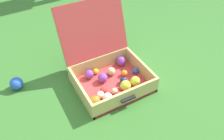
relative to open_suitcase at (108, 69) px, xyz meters
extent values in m
plane|color=#336B28|center=(0.07, -0.15, -0.12)|extent=(16.00, 16.00, 0.00)
cube|color=#B23838|center=(0.00, -0.07, -0.10)|extent=(0.53, 0.43, 0.03)
cube|color=tan|center=(-0.25, -0.07, -0.05)|extent=(0.02, 0.43, 0.14)
cube|color=tan|center=(0.25, -0.07, -0.05)|extent=(0.02, 0.43, 0.14)
cube|color=tan|center=(0.00, -0.28, -0.05)|extent=(0.49, 0.02, 0.14)
cube|color=tan|center=(0.00, 0.14, -0.05)|extent=(0.49, 0.02, 0.14)
cube|color=#B23838|center=(0.00, 0.22, 0.23)|extent=(0.53, 0.17, 0.41)
cube|color=black|center=(0.00, -0.30, -0.04)|extent=(0.11, 0.02, 0.02)
sphere|color=purple|center=(-0.05, -0.01, -0.05)|extent=(0.07, 0.07, 0.07)
sphere|color=#CCDB38|center=(0.06, -0.17, -0.05)|extent=(0.08, 0.08, 0.08)
sphere|color=#D1B784|center=(0.04, 0.02, -0.06)|extent=(0.07, 0.07, 0.07)
sphere|color=white|center=(-0.14, -0.15, -0.06)|extent=(0.06, 0.06, 0.06)
sphere|color=navy|center=(0.08, -0.11, -0.06)|extent=(0.05, 0.05, 0.05)
sphere|color=white|center=(-0.11, -0.20, -0.06)|extent=(0.07, 0.07, 0.07)
sphere|color=orange|center=(0.12, -0.04, -0.07)|extent=(0.05, 0.05, 0.05)
sphere|color=red|center=(-0.10, -0.12, -0.07)|extent=(0.05, 0.05, 0.05)
sphere|color=blue|center=(0.22, -0.05, -0.07)|extent=(0.04, 0.04, 0.04)
sphere|color=red|center=(-0.03, -0.22, -0.06)|extent=(0.06, 0.06, 0.06)
sphere|color=#D1B784|center=(-0.03, -0.16, -0.07)|extent=(0.05, 0.05, 0.05)
sphere|color=purple|center=(-0.12, 0.07, -0.06)|extent=(0.07, 0.07, 0.07)
sphere|color=yellow|center=(-0.06, 0.09, -0.07)|extent=(0.04, 0.04, 0.04)
sphere|color=#CCDB38|center=(0.14, -0.16, -0.05)|extent=(0.07, 0.07, 0.07)
sphere|color=orange|center=(-0.20, -0.19, -0.06)|extent=(0.07, 0.07, 0.07)
sphere|color=purple|center=(0.17, 0.09, -0.05)|extent=(0.08, 0.08, 0.08)
sphere|color=blue|center=(-0.63, 0.26, -0.07)|extent=(0.10, 0.10, 0.10)
camera|label=1|loc=(-0.59, -1.13, 1.14)|focal=36.70mm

